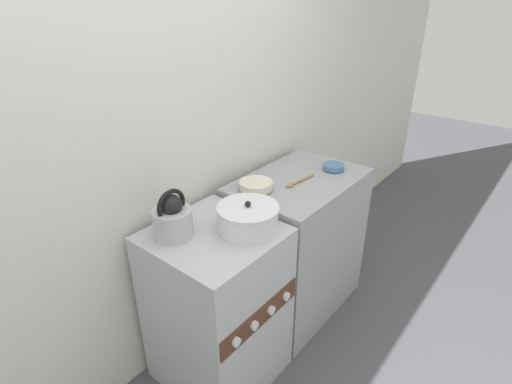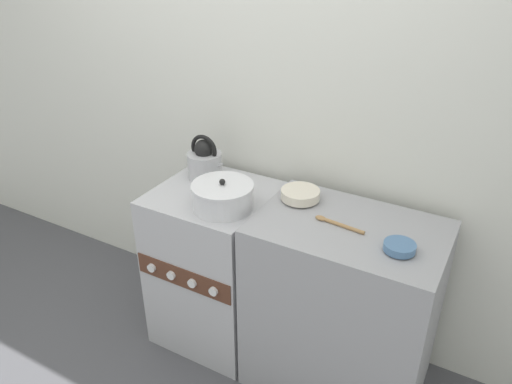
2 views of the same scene
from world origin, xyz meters
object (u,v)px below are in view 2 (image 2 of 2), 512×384
at_px(kettle, 205,161).
at_px(enamel_bowl, 300,194).
at_px(small_ceramic_bowl, 400,247).
at_px(cooking_pot, 223,196).
at_px(stove, 216,265).

distance_m(kettle, enamel_bowl, 0.55).
xyz_separation_m(enamel_bowl, small_ceramic_bowl, (0.52, -0.19, -0.01)).
relative_size(kettle, cooking_pot, 0.81).
height_order(cooking_pot, enamel_bowl, cooking_pot).
distance_m(stove, enamel_bowl, 0.66).
height_order(stove, cooking_pot, cooking_pot).
bearing_deg(enamel_bowl, stove, -167.05).
relative_size(stove, small_ceramic_bowl, 6.97).
relative_size(stove, kettle, 3.79).
height_order(stove, kettle, kettle).
xyz_separation_m(stove, small_ceramic_bowl, (0.94, -0.09, 0.49)).
bearing_deg(cooking_pot, enamel_bowl, 33.40).
relative_size(kettle, small_ceramic_bowl, 1.84).
xyz_separation_m(kettle, small_ceramic_bowl, (1.07, -0.21, -0.04)).
height_order(kettle, small_ceramic_bowl, kettle).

